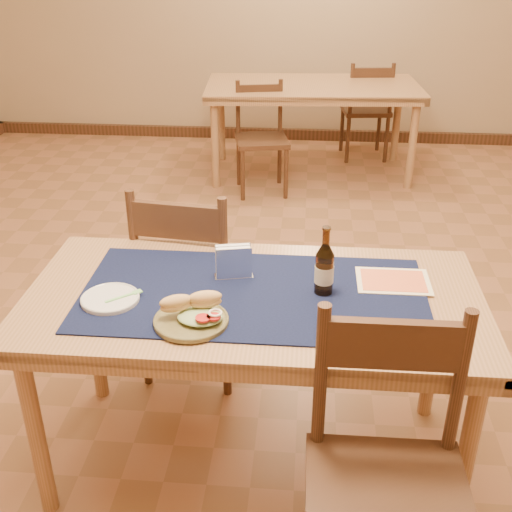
# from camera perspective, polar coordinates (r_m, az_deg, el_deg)

# --- Properties ---
(room) EXTENTS (6.04, 7.04, 2.84)m
(room) POSITION_cam_1_polar(r_m,az_deg,el_deg) (2.77, 1.29, 17.03)
(room) COLOR #976242
(room) RESTS_ON ground
(main_table) EXTENTS (1.60, 0.80, 0.75)m
(main_table) POSITION_cam_1_polar(r_m,az_deg,el_deg) (2.28, -0.21, -5.22)
(main_table) COLOR #A0734B
(main_table) RESTS_ON ground
(placemat) EXTENTS (1.20, 0.60, 0.01)m
(placemat) POSITION_cam_1_polar(r_m,az_deg,el_deg) (2.24, -0.22, -3.38)
(placemat) COLOR #0F1537
(placemat) RESTS_ON main_table
(baseboard) EXTENTS (6.00, 7.00, 0.10)m
(baseboard) POSITION_cam_1_polar(r_m,az_deg,el_deg) (3.29, 1.05, -6.78)
(baseboard) COLOR #472819
(baseboard) RESTS_ON ground
(back_table) EXTENTS (1.76, 0.96, 0.75)m
(back_table) POSITION_cam_1_polar(r_m,az_deg,el_deg) (5.38, 5.04, 14.10)
(back_table) COLOR #A0734B
(back_table) RESTS_ON ground
(chair_main_far) EXTENTS (0.49, 0.49, 0.96)m
(chair_main_far) POSITION_cam_1_polar(r_m,az_deg,el_deg) (2.87, -5.71, -1.94)
(chair_main_far) COLOR #472819
(chair_main_far) RESTS_ON ground
(chair_main_near) EXTENTS (0.46, 0.46, 0.99)m
(chair_main_near) POSITION_cam_1_polar(r_m,az_deg,el_deg) (1.94, 11.61, -19.09)
(chair_main_near) COLOR #472819
(chair_main_near) RESTS_ON ground
(chair_back_near) EXTENTS (0.46, 0.46, 0.84)m
(chair_back_near) POSITION_cam_1_polar(r_m,az_deg,el_deg) (5.04, 0.47, 10.58)
(chair_back_near) COLOR #472819
(chair_back_near) RESTS_ON ground
(chair_back_far) EXTENTS (0.44, 0.44, 0.87)m
(chair_back_far) POSITION_cam_1_polar(r_m,az_deg,el_deg) (5.88, 9.80, 12.79)
(chair_back_far) COLOR #472819
(chair_back_far) RESTS_ON ground
(sandwich_plate) EXTENTS (0.24, 0.24, 0.09)m
(sandwich_plate) POSITION_cam_1_polar(r_m,az_deg,el_deg) (2.08, -5.62, -5.25)
(sandwich_plate) COLOR brown
(sandwich_plate) RESTS_ON placemat
(side_plate) EXTENTS (0.20, 0.20, 0.02)m
(side_plate) POSITION_cam_1_polar(r_m,az_deg,el_deg) (2.25, -12.84, -3.67)
(side_plate) COLOR silver
(side_plate) RESTS_ON placemat
(fork) EXTENTS (0.11, 0.10, 0.00)m
(fork) POSITION_cam_1_polar(r_m,az_deg,el_deg) (2.24, -11.43, -3.44)
(fork) COLOR #7ED474
(fork) RESTS_ON side_plate
(beer_bottle) EXTENTS (0.07, 0.07, 0.25)m
(beer_bottle) POSITION_cam_1_polar(r_m,az_deg,el_deg) (2.21, 6.10, -1.14)
(beer_bottle) COLOR #41240B
(beer_bottle) RESTS_ON placemat
(napkin_holder) EXTENTS (0.15, 0.08, 0.12)m
(napkin_holder) POSITION_cam_1_polar(r_m,az_deg,el_deg) (2.31, -2.00, -0.59)
(napkin_holder) COLOR white
(napkin_holder) RESTS_ON placemat
(menu_card) EXTENTS (0.26, 0.19, 0.01)m
(menu_card) POSITION_cam_1_polar(r_m,az_deg,el_deg) (2.36, 12.10, -2.17)
(menu_card) COLOR #FBEDBE
(menu_card) RESTS_ON placemat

